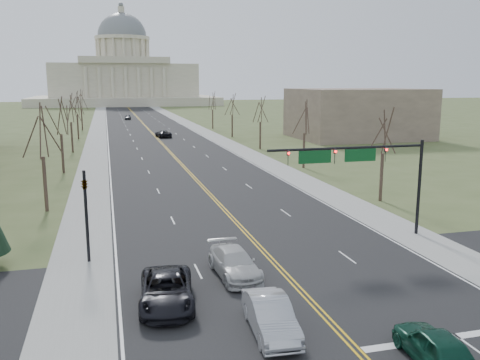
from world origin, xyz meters
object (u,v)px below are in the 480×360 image
signal_left (86,206)px  car_sb_inner_lead (271,316)px  car_sb_outer_lead (167,290)px  car_sb_inner_second (234,263)px  car_far_sb (128,117)px  car_nb_inner_lead (436,347)px  car_far_nb (163,134)px  signal_mast (359,162)px

signal_left → car_sb_inner_lead: (8.37, -12.01, -2.87)m
car_sb_outer_lead → car_sb_inner_second: (4.39, 3.04, -0.02)m
signal_left → car_sb_inner_lead: size_ratio=1.19×
signal_left → car_far_sb: size_ratio=1.37×
car_nb_inner_lead → car_far_nb: size_ratio=0.85×
car_sb_inner_second → car_far_sb: size_ratio=1.25×
car_sb_outer_lead → car_far_nb: bearing=89.9°
signal_mast → signal_left: signal_mast is taller
car_sb_outer_lead → car_far_nb: (8.87, 81.55, -0.05)m
car_sb_outer_lead → car_far_sb: car_sb_outer_lead is taller
car_sb_inner_lead → car_far_sb: car_sb_inner_lead is taller
signal_mast → car_sb_outer_lead: size_ratio=2.06×
car_far_nb → signal_left: bearing=73.1°
car_sb_inner_second → car_far_nb: size_ratio=1.00×
car_sb_inner_second → signal_mast: bearing=21.1°
car_sb_inner_lead → car_sb_inner_second: car_sb_inner_lead is taller
car_nb_inner_lead → car_sb_inner_second: bearing=-59.3°
signal_mast → car_far_sb: (-10.85, 127.12, -5.01)m
signal_mast → car_far_sb: 127.68m
signal_left → car_far_sb: 127.41m
car_far_nb → car_far_sb: car_far_nb is taller
signal_mast → car_sb_inner_lead: bearing=-131.4°
car_far_sb → car_sb_outer_lead: bearing=-85.8°
car_nb_inner_lead → car_sb_inner_second: car_nb_inner_lead is taller
car_sb_inner_second → car_far_nb: bearing=83.4°
signal_left → car_far_sb: (8.10, 127.12, -2.96)m
signal_mast → car_far_nb: (-5.98, 73.77, -4.98)m
car_sb_inner_lead → car_far_nb: (4.60, 85.78, -0.07)m
signal_left → car_far_nb: (12.97, 73.77, -2.94)m
car_far_nb → car_sb_inner_second: bearing=79.8°
signal_left → car_nb_inner_lead: (14.02, -16.30, -2.90)m
car_far_sb → signal_mast: bearing=-79.2°
car_sb_inner_lead → car_far_nb: size_ratio=0.92×
car_nb_inner_lead → car_sb_inner_lead: bearing=-32.1°
signal_mast → car_nb_inner_lead: signal_mast is taller
car_sb_inner_lead → car_far_nb: bearing=90.5°
car_far_sb → car_sb_inner_lead: bearing=-84.0°
car_far_nb → car_far_sb: size_ratio=1.26×
car_sb_inner_lead → car_far_sb: size_ratio=1.15×
signal_left → car_far_nb: size_ratio=1.09×
car_sb_inner_second → car_nb_inner_lead: bearing=-67.7°
car_far_nb → car_far_sb: (-4.87, 53.34, -0.02)m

